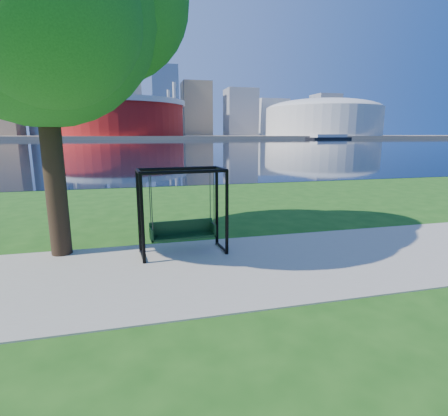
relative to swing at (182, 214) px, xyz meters
name	(u,v)px	position (x,y,z in m)	size (l,w,h in m)	color
ground	(213,260)	(0.60, -0.62, -1.00)	(900.00, 900.00, 0.00)	#1E5114
path	(218,268)	(0.60, -1.12, -0.99)	(120.00, 4.00, 0.03)	#9E937F
river	(141,144)	(0.60, 101.38, -0.99)	(900.00, 180.00, 0.02)	black
far_bank	(137,137)	(0.60, 305.38, 0.00)	(900.00, 228.00, 2.00)	#937F60
stadium	(121,117)	(-9.40, 234.38, 13.23)	(83.00, 83.00, 32.00)	maroon
arena	(323,117)	(135.60, 234.38, 14.87)	(84.00, 84.00, 26.56)	beige
skyline	(130,96)	(-3.67, 318.77, 34.89)	(392.00, 66.00, 96.50)	gray
swing	(182,214)	(0.00, 0.00, 0.00)	(2.08, 1.03, 2.07)	black
barge	(329,137)	(111.07, 182.40, 0.35)	(30.93, 15.28, 2.99)	black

